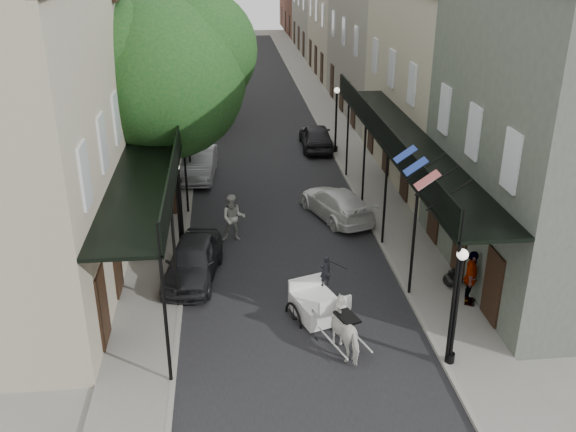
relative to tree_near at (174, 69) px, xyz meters
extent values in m
plane|color=gray|center=(4.20, -10.18, -6.49)|extent=(140.00, 140.00, 0.00)
cube|color=black|center=(4.20, 9.82, -6.48)|extent=(8.00, 90.00, 0.01)
cube|color=gray|center=(-0.80, 9.82, -6.43)|extent=(2.20, 90.00, 0.12)
cube|color=gray|center=(9.20, 9.82, -6.43)|extent=(2.20, 90.00, 0.12)
cube|color=#A09980|center=(-4.40, 19.82, -1.24)|extent=(5.00, 80.00, 10.50)
cube|color=gray|center=(12.80, 19.82, -1.24)|extent=(5.00, 80.00, 10.50)
cube|color=black|center=(-0.80, -3.18, -2.49)|extent=(2.20, 18.00, 0.12)
cube|color=black|center=(0.25, -3.18, -1.99)|extent=(0.06, 18.00, 1.00)
cylinder|color=black|center=(0.20, -12.18, -4.37)|extent=(0.10, 0.10, 4.00)
cylinder|color=black|center=(0.20, -4.18, -4.37)|extent=(0.10, 0.10, 4.00)
cylinder|color=black|center=(0.20, 3.82, -4.37)|extent=(0.10, 0.10, 4.00)
cube|color=black|center=(9.20, -3.18, -2.49)|extent=(2.20, 18.00, 0.12)
cube|color=black|center=(8.15, -3.18, -1.99)|extent=(0.06, 18.00, 1.00)
cylinder|color=black|center=(8.20, -12.18, -4.37)|extent=(0.10, 0.10, 4.00)
cylinder|color=black|center=(8.20, -4.18, -4.37)|extent=(0.10, 0.10, 4.00)
cylinder|color=black|center=(8.20, 3.82, -4.37)|extent=(0.10, 0.10, 4.00)
cylinder|color=#382619|center=(-0.40, -0.18, -3.57)|extent=(0.44, 0.44, 5.60)
sphere|color=#14401A|center=(-0.40, -0.18, -0.29)|extent=(6.80, 6.80, 6.80)
sphere|color=#14401A|center=(0.96, 0.42, 0.71)|extent=(5.10, 5.10, 5.10)
cylinder|color=#382619|center=(-0.40, 13.82, -3.85)|extent=(0.44, 0.44, 5.04)
sphere|color=#14401A|center=(-0.40, 13.82, -0.91)|extent=(6.00, 6.00, 6.00)
sphere|color=#14401A|center=(0.80, 14.42, -0.01)|extent=(4.50, 4.50, 4.50)
cylinder|color=black|center=(8.30, -12.18, -6.22)|extent=(0.28, 0.28, 0.30)
cylinder|color=black|center=(8.30, -12.18, -4.67)|extent=(0.12, 0.12, 3.40)
sphere|color=white|center=(8.30, -12.18, -2.82)|extent=(0.32, 0.32, 0.32)
cylinder|color=black|center=(0.10, -4.18, -6.22)|extent=(0.28, 0.28, 0.30)
cylinder|color=black|center=(0.10, -4.18, -4.67)|extent=(0.12, 0.12, 3.40)
sphere|color=white|center=(0.10, -4.18, -2.82)|extent=(0.32, 0.32, 0.32)
cylinder|color=black|center=(8.30, 7.82, -6.22)|extent=(0.28, 0.28, 0.30)
cylinder|color=black|center=(8.30, 7.82, -4.67)|extent=(0.12, 0.12, 3.40)
sphere|color=white|center=(8.30, 7.82, -2.82)|extent=(0.32, 0.32, 0.32)
imported|color=silver|center=(5.44, -11.18, -5.72)|extent=(1.37, 1.99, 1.53)
torus|color=black|center=(3.84, -8.88, -5.91)|extent=(0.47, 1.16, 1.20)
torus|color=black|center=(5.28, -8.38, -5.91)|extent=(0.47, 1.16, 1.20)
torus|color=black|center=(4.44, -10.05, -6.19)|extent=(0.26, 0.61, 0.62)
torus|color=black|center=(5.53, -9.67, -6.19)|extent=(0.26, 0.61, 0.62)
cube|color=white|center=(4.62, -8.80, -5.51)|extent=(1.78, 2.01, 0.65)
cube|color=white|center=(4.94, -9.73, -5.05)|extent=(1.22, 0.85, 0.11)
cube|color=white|center=(5.02, -9.95, -4.77)|extent=(1.09, 0.45, 0.46)
imported|color=black|center=(4.94, -9.73, -4.47)|extent=(0.44, 0.36, 1.05)
imported|color=#A5A69D|center=(2.20, -3.14, -5.48)|extent=(1.00, 0.79, 2.02)
imported|color=gray|center=(0.00, 11.46, -5.62)|extent=(1.12, 0.96, 1.50)
imported|color=gray|center=(10.00, -9.07, -5.39)|extent=(0.89, 1.25, 1.96)
imported|color=black|center=(0.64, -6.18, -5.74)|extent=(2.41, 4.59, 1.49)
imported|color=#9B9CA0|center=(0.60, 4.62, -5.74)|extent=(1.92, 4.64, 1.49)
imported|color=black|center=(0.60, 15.23, -5.74)|extent=(3.93, 5.89, 1.50)
imported|color=silver|center=(6.80, -1.18, -5.82)|extent=(3.23, 4.94, 1.33)
imported|color=black|center=(7.33, 8.82, -5.74)|extent=(1.87, 4.41, 1.49)
ellipsoid|color=black|center=(9.80, -7.90, -6.11)|extent=(0.61, 0.61, 0.52)
ellipsoid|color=black|center=(10.10, -7.45, -6.15)|extent=(0.53, 0.53, 0.43)
camera|label=1|loc=(2.00, -27.13, 5.18)|focal=40.00mm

